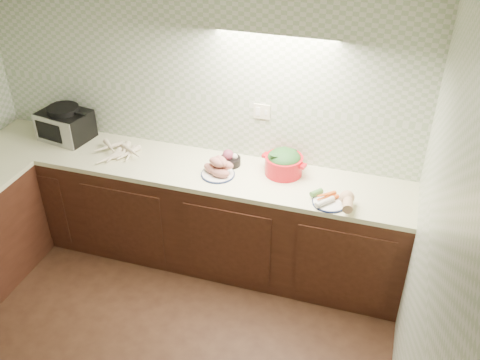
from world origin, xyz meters
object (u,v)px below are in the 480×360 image
(parsnip_pile, at_px, (121,154))
(veg_plate, at_px, (337,199))
(onion_bowl, at_px, (230,159))
(sweet_potato_plate, at_px, (219,168))
(dutch_oven, at_px, (284,162))
(toaster_oven, at_px, (65,124))

(parsnip_pile, relative_size, veg_plate, 1.21)
(onion_bowl, bearing_deg, sweet_potato_plate, -101.68)
(dutch_oven, bearing_deg, sweet_potato_plate, -146.83)
(onion_bowl, bearing_deg, toaster_oven, 179.92)
(parsnip_pile, bearing_deg, sweet_potato_plate, -0.90)
(parsnip_pile, xyz_separation_m, dutch_oven, (1.32, 0.16, 0.07))
(onion_bowl, bearing_deg, veg_plate, -17.72)
(toaster_oven, relative_size, dutch_oven, 1.25)
(sweet_potato_plate, distance_m, dutch_oven, 0.51)
(toaster_oven, bearing_deg, sweet_potato_plate, 2.76)
(parsnip_pile, bearing_deg, toaster_oven, 165.18)
(toaster_oven, height_order, dutch_oven, toaster_oven)
(parsnip_pile, relative_size, onion_bowl, 2.37)
(sweet_potato_plate, bearing_deg, dutch_oven, 19.74)
(dutch_oven, bearing_deg, onion_bowl, -166.63)
(sweet_potato_plate, distance_m, onion_bowl, 0.18)
(toaster_oven, xyz_separation_m, sweet_potato_plate, (1.45, -0.17, -0.07))
(sweet_potato_plate, relative_size, veg_plate, 0.82)
(sweet_potato_plate, bearing_deg, toaster_oven, 173.20)
(toaster_oven, xyz_separation_m, onion_bowl, (1.49, -0.00, -0.09))
(parsnip_pile, distance_m, dutch_oven, 1.33)
(toaster_oven, distance_m, onion_bowl, 1.49)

